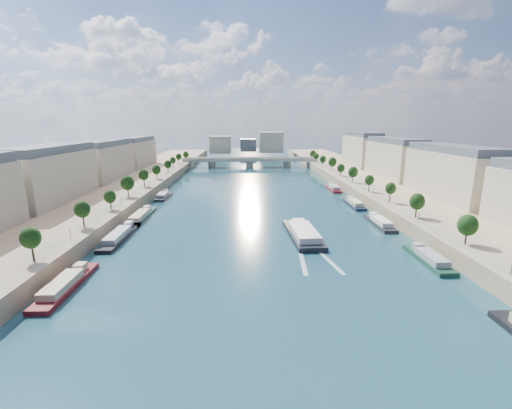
{
  "coord_description": "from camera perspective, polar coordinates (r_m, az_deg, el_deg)",
  "views": [
    {
      "loc": [
        -4.51,
        -60.98,
        36.99
      ],
      "look_at": [
        0.04,
        72.31,
        5.0
      ],
      "focal_mm": 24.0,
      "sensor_mm": 36.0,
      "label": 1
    }
  ],
  "objects": [
    {
      "name": "pave_right",
      "position": [
        175.26,
        18.64,
        2.27
      ],
      "size": [
        14.0,
        520.0,
        0.1
      ],
      "primitive_type": "cube",
      "color": "gray",
      "rests_on": "quay_right"
    },
    {
      "name": "bridge",
      "position": [
        292.89,
        -1.07,
        7.23
      ],
      "size": [
        112.0,
        12.0,
        8.15
      ],
      "color": "#C1B79E",
      "rests_on": "ground"
    },
    {
      "name": "buildings_right",
      "position": [
        195.84,
        25.41,
        6.17
      ],
      "size": [
        16.0,
        226.0,
        23.2
      ],
      "color": "#C3B096",
      "rests_on": "ground"
    },
    {
      "name": "pave_left",
      "position": [
        172.3,
        -19.67,
        2.01
      ],
      "size": [
        14.0,
        520.0,
        0.1
      ],
      "primitive_type": "cube",
      "color": "gray",
      "rests_on": "quay_left"
    },
    {
      "name": "trees_right",
      "position": [
        182.97,
        17.11,
        4.56
      ],
      "size": [
        4.8,
        268.8,
        8.26
      ],
      "color": "#382B1E",
      "rests_on": "ground"
    },
    {
      "name": "moored_barges_right",
      "position": [
        130.5,
        20.71,
        -3.49
      ],
      "size": [
        5.0,
        165.42,
        3.6
      ],
      "color": "black",
      "rests_on": "ground"
    },
    {
      "name": "buildings_left",
      "position": [
        191.89,
        -26.89,
        5.9
      ],
      "size": [
        16.0,
        226.0,
        23.2
      ],
      "color": "#C3B096",
      "rests_on": "ground"
    },
    {
      "name": "lamps_right",
      "position": [
        177.91,
        16.8,
        3.46
      ],
      "size": [
        0.36,
        200.36,
        4.28
      ],
      "color": "black",
      "rests_on": "ground"
    },
    {
      "name": "lamps_left",
      "position": [
        161.09,
        -19.27,
        2.28
      ],
      "size": [
        0.36,
        200.36,
        4.28
      ],
      "color": "black",
      "rests_on": "ground"
    },
    {
      "name": "ground",
      "position": [
        165.23,
        -0.34,
        0.55
      ],
      "size": [
        700.0,
        700.0,
        0.0
      ],
      "primitive_type": "plane",
      "color": "#0C3137",
      "rests_on": "ground"
    },
    {
      "name": "moored_barges_left",
      "position": [
        130.41,
        -20.23,
        -3.46
      ],
      "size": [
        5.0,
        118.56,
        3.6
      ],
      "color": "maroon",
      "rests_on": "ground"
    },
    {
      "name": "tour_barge",
      "position": [
        114.88,
        7.81,
        -4.8
      ],
      "size": [
        10.13,
        30.52,
        4.09
      ],
      "rotation": [
        0.0,
        0.0,
        0.05
      ],
      "color": "black",
      "rests_on": "ground"
    },
    {
      "name": "wake",
      "position": [
        100.01,
        9.38,
        -8.4
      ],
      "size": [
        10.75,
        26.02,
        0.04
      ],
      "color": "silver",
      "rests_on": "ground"
    },
    {
      "name": "quay_right",
      "position": [
        181.54,
        23.02,
        1.45
      ],
      "size": [
        44.0,
        520.0,
        5.0
      ],
      "primitive_type": "cube",
      "color": "#9E8460",
      "rests_on": "ground"
    },
    {
      "name": "quay_left",
      "position": [
        177.93,
        -24.21,
        1.11
      ],
      "size": [
        44.0,
        520.0,
        5.0
      ],
      "primitive_type": "cube",
      "color": "#9E8460",
      "rests_on": "ground"
    },
    {
      "name": "trees_left",
      "position": [
        172.67,
        -18.98,
        3.92
      ],
      "size": [
        4.8,
        268.8,
        8.26
      ],
      "color": "#382B1E",
      "rests_on": "ground"
    },
    {
      "name": "skyline",
      "position": [
        381.23,
        -0.81,
        10.13
      ],
      "size": [
        79.0,
        42.0,
        22.0
      ],
      "color": "#C3B096",
      "rests_on": "ground"
    }
  ]
}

